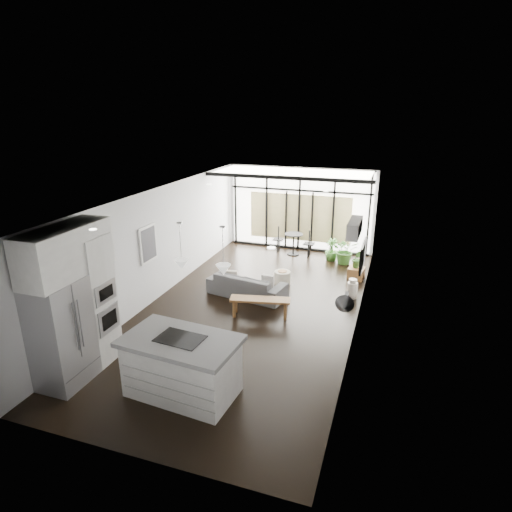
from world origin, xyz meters
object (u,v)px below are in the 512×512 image
Objects in this scene: sofa at (247,281)px; fridge at (61,333)px; milk_can at (352,288)px; island at (182,366)px; pouf at (282,278)px; tv at (363,256)px; console_bench at (260,307)px.

fridge is at bearing 78.34° from sofa.
milk_can is (4.41, 5.23, -0.70)m from fridge.
sofa is (-0.32, 4.14, -0.13)m from island.
island is at bearing 9.68° from fridge.
tv reaches higher than pouf.
pouf is at bearing 78.55° from console_bench.
fridge reaches higher than pouf.
milk_can reaches higher than pouf.
sofa reaches higher than console_bench.
tv is at bearing 20.15° from console_bench.
milk_can is 0.47× the size of tv.
console_bench is 2.06m from pouf.
milk_can is at bearing -154.45° from sofa.
island is at bearing -93.80° from pouf.
tv is (2.14, 1.35, 1.08)m from console_bench.
island is 4.24× the size of pouf.
fridge is 1.75× the size of tv.
fridge is 6.71m from tv.
pouf is 1.98m from milk_can.
island is at bearing 104.48° from sofa.
fridge is (-2.12, -0.36, 0.44)m from island.
console_bench is 2.59m from milk_can.
tv is at bearing 46.38° from fridge.
tv is (4.62, 4.85, 0.34)m from fridge.
milk_can is (1.93, 1.73, 0.03)m from console_bench.
sofa is 1.23m from console_bench.
tv is at bearing -162.98° from sofa.
sofa is 1.46× the size of console_bench.
milk_can is 1.13m from tv.
pouf is (-0.02, 2.06, -0.04)m from console_bench.
pouf is 2.54m from tv.
console_bench is at bearing 54.70° from fridge.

